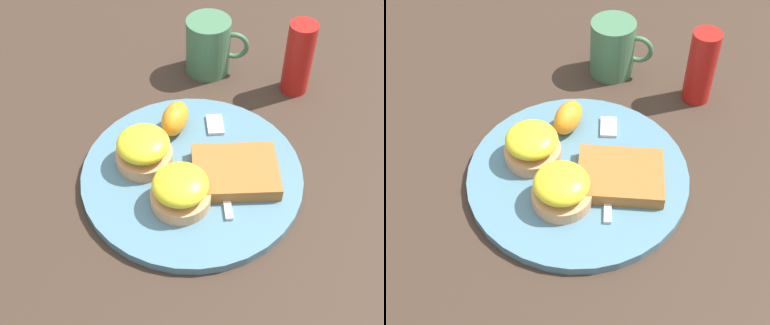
# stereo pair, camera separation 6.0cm
# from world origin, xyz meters

# --- Properties ---
(ground_plane) EXTENTS (1.10, 1.10, 0.00)m
(ground_plane) POSITION_xyz_m (0.00, 0.00, 0.00)
(ground_plane) COLOR #38281E
(plate) EXTENTS (0.31, 0.31, 0.01)m
(plate) POSITION_xyz_m (0.00, 0.00, 0.01)
(plate) COLOR slate
(plate) RESTS_ON ground_plane
(sandwich_benedict_left) EXTENTS (0.08, 0.08, 0.05)m
(sandwich_benedict_left) POSITION_xyz_m (-0.07, 0.01, 0.04)
(sandwich_benedict_left) COLOR tan
(sandwich_benedict_left) RESTS_ON plate
(sandwich_benedict_right) EXTENTS (0.08, 0.08, 0.05)m
(sandwich_benedict_right) POSITION_xyz_m (-0.01, -0.05, 0.04)
(sandwich_benedict_right) COLOR tan
(sandwich_benedict_right) RESTS_ON plate
(hashbrown_patty) EXTENTS (0.13, 0.11, 0.02)m
(hashbrown_patty) POSITION_xyz_m (0.06, 0.00, 0.02)
(hashbrown_patty) COLOR #A05F2A
(hashbrown_patty) RESTS_ON plate
(orange_wedge) EXTENTS (0.05, 0.07, 0.04)m
(orange_wedge) POSITION_xyz_m (-0.04, 0.08, 0.04)
(orange_wedge) COLOR orange
(orange_wedge) RESTS_ON plate
(fork) EXTENTS (0.06, 0.19, 0.00)m
(fork) POSITION_xyz_m (0.04, 0.03, 0.02)
(fork) COLOR silver
(fork) RESTS_ON plate
(cup) EXTENTS (0.10, 0.07, 0.10)m
(cup) POSITION_xyz_m (-0.01, 0.25, 0.05)
(cup) COLOR #42704C
(cup) RESTS_ON ground_plane
(condiment_bottle) EXTENTS (0.04, 0.04, 0.12)m
(condiment_bottle) POSITION_xyz_m (0.14, 0.21, 0.06)
(condiment_bottle) COLOR #B21914
(condiment_bottle) RESTS_ON ground_plane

